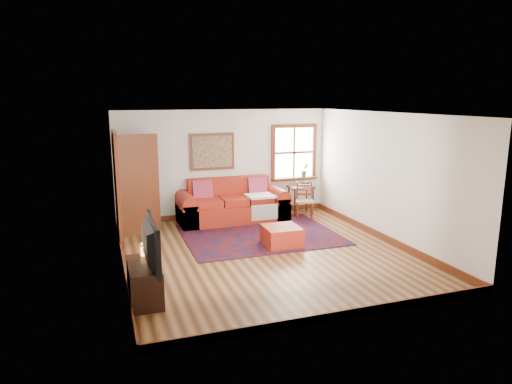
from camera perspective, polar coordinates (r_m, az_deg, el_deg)
name	(u,v)px	position (r m, az deg, el deg)	size (l,w,h in m)	color
ground	(265,252)	(8.42, 1.11, -7.49)	(5.50, 5.50, 0.00)	#462712
room_envelope	(265,162)	(8.04, 1.12, 3.72)	(5.04, 5.54, 2.52)	silver
window	(295,158)	(11.22, 4.93, 4.24)	(1.18, 0.20, 1.38)	white
doorway	(130,185)	(9.41, -15.44, 0.89)	(0.89, 1.08, 2.14)	black
framed_artwork	(212,152)	(10.53, -5.52, 5.04)	(1.05, 0.07, 0.85)	#632B15
persian_rug	(260,234)	(9.41, 0.46, -5.32)	(3.08, 2.46, 0.02)	#500E0B
red_leather_sofa	(232,207)	(10.42, -2.97, -1.89)	(2.45, 1.01, 0.96)	#A12514
red_ottoman	(282,236)	(8.71, 3.22, -5.54)	(0.66, 0.66, 0.38)	#A12514
side_table	(301,191)	(10.98, 5.64, 0.11)	(0.57, 0.43, 0.69)	black
ladder_back_chair	(304,199)	(10.65, 6.07, -0.91)	(0.50, 0.49, 0.84)	tan
media_cabinet	(144,282)	(6.64, -13.77, -10.85)	(0.43, 0.95, 0.52)	black
television	(145,243)	(6.35, -13.76, -6.26)	(1.14, 0.15, 0.66)	black
candle_hurricane	(144,250)	(6.87, -13.80, -7.00)	(0.12, 0.12, 0.18)	silver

